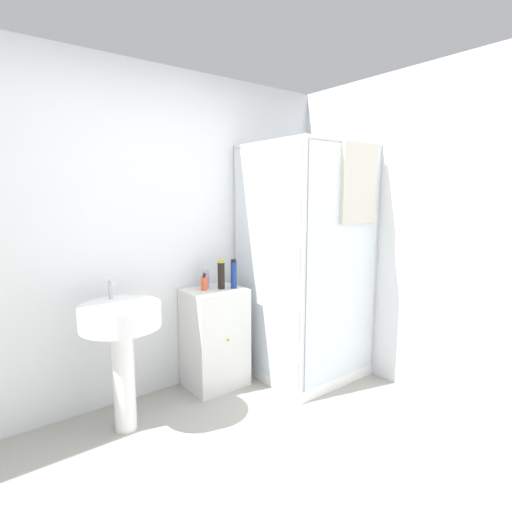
{
  "coord_description": "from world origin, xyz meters",
  "views": [
    {
      "loc": [
        -1.16,
        -1.19,
        1.55
      ],
      "look_at": [
        0.64,
        1.14,
        1.1
      ],
      "focal_mm": 28.0,
      "sensor_mm": 36.0,
      "label": 1
    }
  ],
  "objects": [
    {
      "name": "vanity_cabinet",
      "position": [
        0.47,
        1.48,
        0.4
      ],
      "size": [
        0.46,
        0.4,
        0.81
      ],
      "color": "silver",
      "rests_on": "ground_plane"
    },
    {
      "name": "wall_back",
      "position": [
        0.0,
        1.7,
        1.25
      ],
      "size": [
        6.4,
        0.06,
        2.5
      ],
      "primitive_type": "cube",
      "color": "silver",
      "rests_on": "ground_plane"
    },
    {
      "name": "lotion_bottle_white",
      "position": [
        0.45,
        1.56,
        0.88
      ],
      "size": [
        0.05,
        0.05,
        0.17
      ],
      "color": "#B299C6",
      "rests_on": "vanity_cabinet"
    },
    {
      "name": "shampoo_bottle_tall_black",
      "position": [
        0.53,
        1.46,
        0.92
      ],
      "size": [
        0.06,
        0.06,
        0.24
      ],
      "color": "black",
      "rests_on": "vanity_cabinet"
    },
    {
      "name": "shower_enclosure",
      "position": [
        1.19,
        1.15,
        0.56
      ],
      "size": [
        0.87,
        0.9,
        1.97
      ],
      "color": "white",
      "rests_on": "ground_plane"
    },
    {
      "name": "soap_dispenser",
      "position": [
        0.4,
        1.5,
        0.86
      ],
      "size": [
        0.05,
        0.05,
        0.14
      ],
      "color": "#E5562D",
      "rests_on": "vanity_cabinet"
    },
    {
      "name": "shampoo_bottle_blue",
      "position": [
        0.62,
        1.42,
        0.92
      ],
      "size": [
        0.05,
        0.05,
        0.24
      ],
      "color": "navy",
      "rests_on": "vanity_cabinet"
    },
    {
      "name": "sink",
      "position": [
        -0.34,
        1.3,
        0.67
      ],
      "size": [
        0.51,
        0.51,
        0.99
      ],
      "color": "white",
      "rests_on": "ground_plane"
    },
    {
      "name": "wall_right",
      "position": [
        1.7,
        0.0,
        1.25
      ],
      "size": [
        0.06,
        6.4,
        2.5
      ],
      "primitive_type": "cube",
      "color": "silver",
      "rests_on": "ground_plane"
    }
  ]
}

